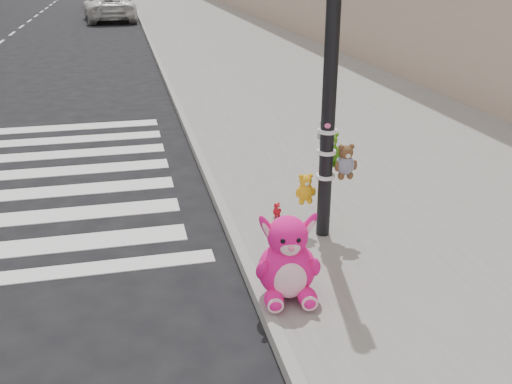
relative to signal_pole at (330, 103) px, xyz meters
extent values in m
plane|color=black|center=(-2.62, -1.82, -1.76)|extent=(120.00, 120.00, 0.00)
cube|color=slate|center=(2.38, 8.18, -1.69)|extent=(7.00, 80.00, 0.14)
cube|color=gray|center=(-1.07, 8.18, -1.69)|extent=(0.12, 80.00, 0.15)
cylinder|color=black|center=(-0.02, -0.02, 0.38)|extent=(0.16, 0.16, 4.00)
cylinder|color=white|center=(-0.02, -0.02, -0.87)|extent=(0.22, 0.22, 0.04)
cylinder|color=white|center=(-0.02, -0.02, -0.57)|extent=(0.22, 0.22, 0.04)
cylinder|color=white|center=(-0.02, -0.02, -0.32)|extent=(0.22, 0.22, 0.04)
ellipsoid|color=#F71484|center=(-1.01, -1.45, -1.54)|extent=(0.22, 0.32, 0.16)
ellipsoid|color=#F71484|center=(-0.69, -1.49, -1.54)|extent=(0.22, 0.32, 0.16)
ellipsoid|color=#F71484|center=(-0.82, -1.22, -1.33)|extent=(0.63, 0.55, 0.58)
ellipsoid|color=#F9BFD1|center=(-0.84, -1.42, -1.35)|extent=(0.33, 0.15, 0.38)
sphere|color=#F71484|center=(-0.82, -1.22, -0.97)|extent=(0.44, 0.44, 0.40)
ellipsoid|color=#F71484|center=(-1.00, -1.18, -0.91)|extent=(0.28, 0.11, 0.40)
ellipsoid|color=#F71484|center=(-0.64, -1.22, -0.91)|extent=(0.28, 0.11, 0.40)
imported|color=silver|center=(-2.73, 28.09, -1.00)|extent=(3.02, 5.67, 1.52)
camera|label=1|loc=(-2.22, -5.91, 1.50)|focal=40.00mm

